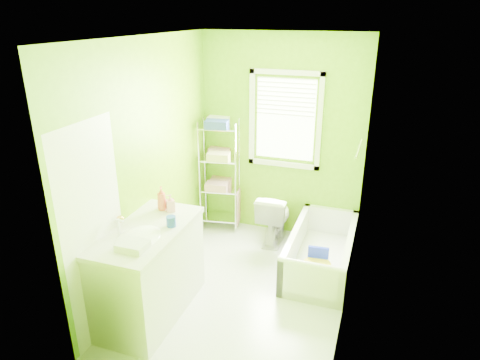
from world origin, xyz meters
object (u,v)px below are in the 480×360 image
(bathtub, at_px, (320,256))
(wire_shelf_unit, at_px, (220,163))
(vanity, at_px, (149,270))
(toilet, at_px, (274,217))

(bathtub, distance_m, wire_shelf_unit, 1.78)
(vanity, height_order, wire_shelf_unit, wire_shelf_unit)
(wire_shelf_unit, bearing_deg, vanity, -89.19)
(bathtub, height_order, vanity, vanity)
(bathtub, relative_size, vanity, 1.19)
(bathtub, bearing_deg, wire_shelf_unit, 158.09)
(toilet, relative_size, wire_shelf_unit, 0.44)
(toilet, bearing_deg, bathtub, 144.60)
(bathtub, distance_m, vanity, 2.01)
(bathtub, xyz_separation_m, wire_shelf_unit, (-1.48, 0.60, 0.78))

